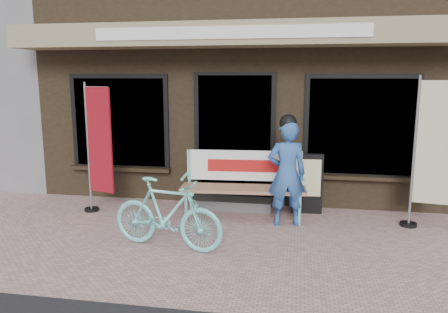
% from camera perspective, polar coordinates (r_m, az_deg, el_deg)
% --- Properties ---
extents(ground, '(70.00, 70.00, 0.00)m').
position_cam_1_polar(ground, '(5.63, -1.76, -11.85)').
color(ground, '#B9908D').
rests_on(ground, ground).
extents(storefront, '(7.00, 6.77, 6.00)m').
position_cam_1_polar(storefront, '(10.15, 4.02, 15.27)').
color(storefront, black).
rests_on(storefront, ground).
extents(bench, '(1.90, 0.61, 1.02)m').
position_cam_1_polar(bench, '(6.64, 2.56, -2.96)').
color(bench, '#6CD3CD').
rests_on(bench, ground).
extents(person, '(0.61, 0.46, 1.61)m').
position_cam_1_polar(person, '(6.31, 8.21, -1.95)').
color(person, '#2E58A0').
rests_on(person, ground).
extents(bicycle, '(1.55, 0.70, 0.90)m').
position_cam_1_polar(bicycle, '(5.52, -7.45, -7.41)').
color(bicycle, '#6CD3CD').
rests_on(bicycle, ground).
extents(nobori_red, '(0.61, 0.30, 2.05)m').
position_cam_1_polar(nobori_red, '(7.02, -16.15, 1.19)').
color(nobori_red, gray).
rests_on(nobori_red, ground).
extents(nobori_cream, '(0.64, 0.27, 2.15)m').
position_cam_1_polar(nobori_cream, '(6.69, 25.44, 0.62)').
color(nobori_cream, gray).
rests_on(nobori_cream, ground).
extents(menu_stand, '(0.48, 0.13, 0.95)m').
position_cam_1_polar(menu_stand, '(6.97, 10.82, -3.42)').
color(menu_stand, black).
rests_on(menu_stand, ground).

